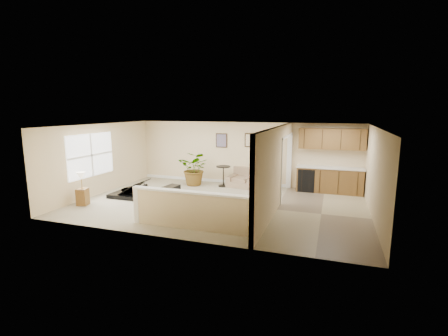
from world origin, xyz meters
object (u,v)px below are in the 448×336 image
(piano, at_px, (133,181))
(loveseat, at_px, (250,178))
(lamp_stand, at_px, (82,191))
(accent_table, at_px, (223,173))
(palm_plant, at_px, (195,169))
(piano_bench, at_px, (170,193))
(small_plant, at_px, (268,186))

(piano, relative_size, loveseat, 0.89)
(lamp_stand, bearing_deg, piano, 61.90)
(accent_table, height_order, palm_plant, palm_plant)
(piano_bench, distance_m, accent_table, 2.67)
(piano_bench, xyz_separation_m, accent_table, (1.04, 2.44, 0.28))
(lamp_stand, bearing_deg, piano_bench, 30.67)
(piano, height_order, palm_plant, palm_plant)
(palm_plant, xyz_separation_m, small_plant, (2.96, -0.12, -0.44))
(loveseat, height_order, small_plant, loveseat)
(palm_plant, bearing_deg, piano, -124.00)
(accent_table, xyz_separation_m, palm_plant, (-1.13, -0.16, 0.15))
(piano, bearing_deg, small_plant, 24.85)
(accent_table, relative_size, palm_plant, 0.60)
(palm_plant, xyz_separation_m, lamp_stand, (-2.27, -3.68, -0.22))
(lamp_stand, bearing_deg, accent_table, 48.51)
(small_plant, bearing_deg, loveseat, 146.79)
(piano, distance_m, accent_table, 3.47)
(loveseat, height_order, accent_table, loveseat)
(piano_bench, height_order, accent_table, accent_table)
(piano, relative_size, lamp_stand, 1.52)
(loveseat, relative_size, palm_plant, 1.33)
(small_plant, bearing_deg, piano_bench, -143.00)
(loveseat, height_order, lamp_stand, lamp_stand)
(small_plant, distance_m, lamp_stand, 6.33)
(lamp_stand, bearing_deg, small_plant, 34.26)
(piano_bench, distance_m, lamp_stand, 2.75)
(piano, height_order, piano_bench, piano)
(loveseat, distance_m, small_plant, 0.98)
(loveseat, xyz_separation_m, accent_table, (-1.02, -0.25, 0.16))
(piano_bench, bearing_deg, small_plant, 37.00)
(palm_plant, bearing_deg, small_plant, -2.29)
(piano_bench, height_order, lamp_stand, lamp_stand)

